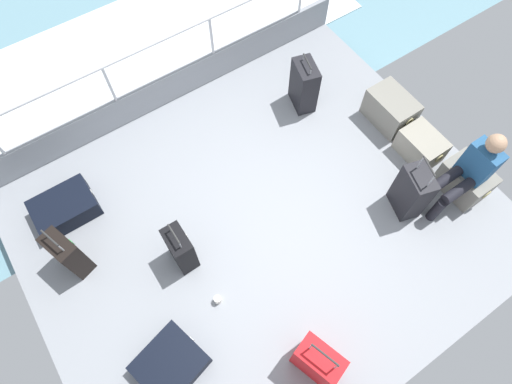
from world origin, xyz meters
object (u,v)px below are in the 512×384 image
suitcase_1 (170,364)px  suitcase_2 (68,254)px  suitcase_6 (411,192)px  suitcase_5 (304,86)px  paper_cup (218,300)px  suitcase_0 (318,361)px  cargo_crate_2 (465,180)px  passenger_seated (468,171)px  cargo_crate_1 (421,146)px  suitcase_4 (180,249)px  cargo_crate_0 (390,109)px  suitcase_3 (65,208)px

suitcase_1 → suitcase_2: suitcase_2 is taller
suitcase_6 → suitcase_2: bearing=-113.2°
suitcase_5 → paper_cup: 2.86m
suitcase_0 → suitcase_1: (-0.78, -1.17, -0.19)m
suitcase_1 → suitcase_5: suitcase_5 is taller
cargo_crate_2 → suitcase_2: (-1.69, -4.18, 0.10)m
passenger_seated → cargo_crate_1: bearing=169.9°
suitcase_4 → cargo_crate_1: bearing=82.0°
cargo_crate_1 → suitcase_0: bearing=-64.2°
cargo_crate_2 → suitcase_0: 2.73m
cargo_crate_2 → paper_cup: (-0.46, -3.12, -0.15)m
suitcase_6 → passenger_seated: bearing=69.1°
suitcase_2 → suitcase_6: 3.76m
suitcase_2 → suitcase_4: 1.17m
cargo_crate_0 → suitcase_5: suitcase_5 is taller
suitcase_3 → suitcase_4: size_ratio=0.94×
suitcase_0 → suitcase_6: suitcase_6 is taller
suitcase_6 → paper_cup: bearing=-96.2°
cargo_crate_0 → suitcase_0: 3.22m
suitcase_1 → paper_cup: suitcase_1 is taller
suitcase_1 → suitcase_0: bearing=56.3°
suitcase_2 → suitcase_3: 0.68m
cargo_crate_0 → suitcase_3: cargo_crate_0 is taller
cargo_crate_1 → suitcase_4: suitcase_4 is taller
suitcase_4 → suitcase_6: 2.61m
suitcase_1 → suitcase_2: bearing=-167.1°
suitcase_3 → suitcase_6: suitcase_6 is taller
suitcase_4 → suitcase_0: bearing=17.0°
suitcase_1 → suitcase_2: size_ratio=0.95×
cargo_crate_1 → suitcase_6: suitcase_6 is taller
cargo_crate_1 → cargo_crate_2: 0.65m
cargo_crate_0 → paper_cup: size_ratio=6.48×
suitcase_6 → cargo_crate_0: bearing=146.7°
passenger_seated → paper_cup: (-0.46, -2.93, -0.53)m
suitcase_4 → paper_cup: 0.66m
passenger_seated → suitcase_3: (-2.32, -3.84, -0.46)m
suitcase_5 → suitcase_6: bearing=2.1°
passenger_seated → suitcase_4: 3.19m
cargo_crate_1 → paper_cup: cargo_crate_1 is taller
passenger_seated → suitcase_1: size_ratio=1.52×
cargo_crate_1 → suitcase_5: size_ratio=0.73×
cargo_crate_1 → suitcase_1: (0.47, -3.76, -0.07)m
cargo_crate_2 → suitcase_6: bearing=-105.9°
suitcase_3 → cargo_crate_1: bearing=67.0°
suitcase_0 → suitcase_4: bearing=-163.0°
suitcase_3 → passenger_seated: bearing=58.9°
suitcase_3 → suitcase_6: size_ratio=0.76×
cargo_crate_1 → passenger_seated: size_ratio=0.51×
suitcase_3 → suitcase_4: (1.24, 0.85, 0.17)m
paper_cup → suitcase_6: bearing=83.8°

